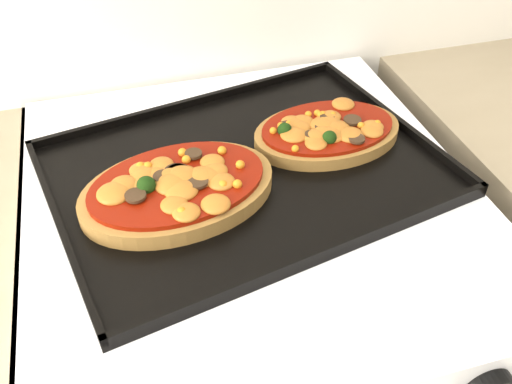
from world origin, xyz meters
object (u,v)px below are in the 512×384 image
object	(u,v)px
baking_tray	(246,168)
pizza_left	(178,187)
stove	(251,371)
pizza_right	(327,130)

from	to	relation	value
baking_tray	pizza_left	world-z (taller)	pizza_left
stove	pizza_right	world-z (taller)	pizza_right
stove	baking_tray	size ratio (longest dim) A/B	1.80
baking_tray	pizza_right	world-z (taller)	pizza_right
stove	baking_tray	distance (m)	0.47
pizza_right	stove	bearing A→B (deg)	-157.99
stove	baking_tray	xyz separation A→B (m)	(0.00, 0.02, 0.47)
stove	pizza_right	bearing A→B (deg)	22.01
pizza_left	pizza_right	size ratio (longest dim) A/B	1.17
baking_tray	pizza_right	distance (m)	0.14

